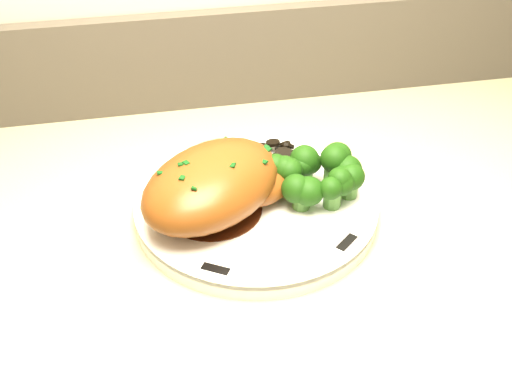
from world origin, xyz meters
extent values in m
cylinder|color=white|center=(0.07, 1.76, 0.90)|extent=(0.31, 0.31, 0.02)
cube|color=black|center=(0.06, 1.86, 0.91)|extent=(0.03, 0.01, 0.00)
cube|color=black|center=(-0.03, 1.78, 0.91)|extent=(0.01, 0.03, 0.00)
cube|color=black|center=(0.01, 1.67, 0.91)|extent=(0.03, 0.02, 0.00)
cube|color=black|center=(0.14, 1.68, 0.91)|extent=(0.02, 0.02, 0.00)
cube|color=black|center=(0.16, 1.80, 0.91)|extent=(0.02, 0.03, 0.00)
cylinder|color=#3A170A|center=(0.02, 1.75, 0.91)|extent=(0.10, 0.10, 0.00)
ellipsoid|color=brown|center=(0.02, 1.75, 0.94)|extent=(0.18, 0.18, 0.06)
ellipsoid|color=brown|center=(0.07, 1.76, 0.93)|extent=(0.09, 0.09, 0.03)
cube|color=#0C3A0E|center=(-0.01, 1.73, 0.96)|extent=(0.01, 0.00, 0.00)
cube|color=#0C3A0E|center=(0.00, 1.74, 0.97)|extent=(0.01, 0.00, 0.00)
cube|color=#0C3A0E|center=(0.01, 1.75, 0.97)|extent=(0.01, 0.00, 0.00)
cube|color=#0C3A0E|center=(0.03, 1.76, 0.97)|extent=(0.01, 0.00, 0.00)
cube|color=#0C3A0E|center=(0.04, 1.77, 0.97)|extent=(0.01, 0.00, 0.00)
cube|color=#0C3A0E|center=(0.06, 1.79, 0.96)|extent=(0.01, 0.00, 0.00)
cylinder|color=black|center=(0.12, 1.82, 0.91)|extent=(0.01, 0.01, 0.01)
cylinder|color=black|center=(0.12, 1.82, 0.91)|extent=(0.02, 0.02, 0.01)
cylinder|color=black|center=(0.11, 1.83, 0.92)|extent=(0.02, 0.02, 0.01)
cylinder|color=black|center=(0.11, 1.83, 0.91)|extent=(0.02, 0.02, 0.01)
cylinder|color=black|center=(0.10, 1.84, 0.91)|extent=(0.02, 0.02, 0.01)
cylinder|color=black|center=(0.09, 1.84, 0.92)|extent=(0.02, 0.02, 0.01)
cylinder|color=black|center=(0.09, 1.84, 0.91)|extent=(0.02, 0.02, 0.01)
cylinder|color=black|center=(0.08, 1.84, 0.91)|extent=(0.02, 0.02, 0.00)
cylinder|color=black|center=(0.07, 1.83, 0.92)|extent=(0.02, 0.02, 0.01)
cylinder|color=black|center=(0.07, 1.83, 0.91)|extent=(0.02, 0.02, 0.01)
cylinder|color=black|center=(0.06, 1.82, 0.91)|extent=(0.02, 0.02, 0.01)
cylinder|color=black|center=(0.06, 1.82, 0.92)|extent=(0.02, 0.02, 0.01)
cylinder|color=black|center=(0.06, 1.81, 0.91)|extent=(0.02, 0.02, 0.01)
cylinder|color=black|center=(0.07, 1.81, 0.91)|extent=(0.03, 0.03, 0.01)
cylinder|color=black|center=(0.07, 1.80, 0.92)|extent=(0.03, 0.03, 0.02)
cylinder|color=black|center=(0.08, 1.80, 0.91)|extent=(0.03, 0.03, 0.02)
cylinder|color=black|center=(0.09, 1.80, 0.91)|extent=(0.02, 0.02, 0.01)
cylinder|color=black|center=(0.09, 1.80, 0.92)|extent=(0.02, 0.02, 0.01)
cylinder|color=black|center=(0.10, 1.80, 0.91)|extent=(0.03, 0.03, 0.01)
cylinder|color=black|center=(0.11, 1.80, 0.91)|extent=(0.03, 0.03, 0.01)
cylinder|color=black|center=(0.11, 1.81, 0.92)|extent=(0.03, 0.03, 0.02)
cylinder|color=black|center=(0.12, 1.81, 0.91)|extent=(0.03, 0.03, 0.01)
cylinder|color=#518B3B|center=(0.10, 1.77, 0.92)|extent=(0.02, 0.02, 0.02)
sphere|color=black|center=(0.10, 1.77, 0.94)|extent=(0.03, 0.03, 0.03)
cylinder|color=#518B3B|center=(0.12, 1.78, 0.92)|extent=(0.02, 0.02, 0.02)
sphere|color=black|center=(0.12, 1.78, 0.94)|extent=(0.03, 0.03, 0.03)
cylinder|color=#518B3B|center=(0.15, 1.77, 0.92)|extent=(0.02, 0.02, 0.02)
sphere|color=black|center=(0.15, 1.77, 0.94)|extent=(0.03, 0.03, 0.03)
cylinder|color=#518B3B|center=(0.11, 1.74, 0.92)|extent=(0.02, 0.02, 0.02)
sphere|color=black|center=(0.11, 1.74, 0.94)|extent=(0.03, 0.03, 0.03)
cylinder|color=#518B3B|center=(0.14, 1.74, 0.92)|extent=(0.02, 0.02, 0.02)
sphere|color=black|center=(0.14, 1.74, 0.94)|extent=(0.03, 0.03, 0.03)
cylinder|color=#518B3B|center=(0.16, 1.75, 0.92)|extent=(0.02, 0.02, 0.02)
sphere|color=black|center=(0.16, 1.75, 0.94)|extent=(0.03, 0.03, 0.03)
camera|label=1|loc=(-0.03, 1.27, 1.30)|focal=45.00mm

